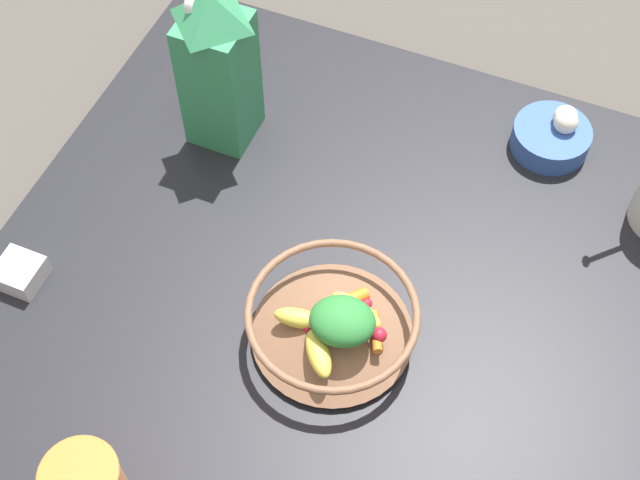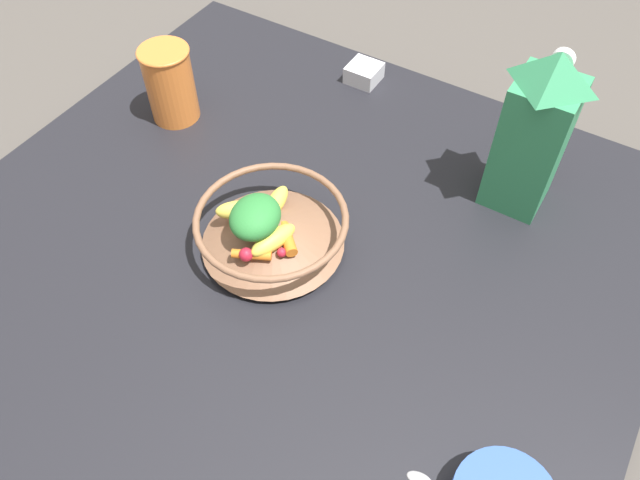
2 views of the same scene
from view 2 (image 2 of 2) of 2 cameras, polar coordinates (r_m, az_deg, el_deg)
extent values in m
plane|color=#4C4742|center=(0.91, -3.75, -3.31)|extent=(6.00, 6.00, 0.00)
cube|color=black|center=(0.90, -3.81, -2.59)|extent=(0.99, 0.99, 0.04)
cylinder|color=brown|center=(0.90, -4.29, -0.36)|extent=(0.11, 0.11, 0.01)
cone|color=brown|center=(0.87, -4.40, 0.88)|extent=(0.20, 0.20, 0.05)
torus|color=brown|center=(0.85, -4.50, 1.97)|extent=(0.21, 0.21, 0.01)
ellipsoid|color=#EFD64C|center=(0.89, -4.01, 3.51)|extent=(0.03, 0.06, 0.02)
ellipsoid|color=#EFD64C|center=(0.84, -4.21, -0.04)|extent=(0.05, 0.08, 0.03)
ellipsoid|color=#EFD64C|center=(0.88, -7.43, 2.75)|extent=(0.07, 0.06, 0.03)
cylinder|color=orange|center=(0.84, -6.27, -1.35)|extent=(0.05, 0.03, 0.01)
cylinder|color=orange|center=(0.85, -3.00, 0.12)|extent=(0.05, 0.05, 0.02)
sphere|color=red|center=(0.83, -3.52, -1.15)|extent=(0.01, 0.01, 0.01)
sphere|color=red|center=(0.89, -3.79, 3.13)|extent=(0.01, 0.01, 0.01)
sphere|color=red|center=(0.83, -6.78, -1.33)|extent=(0.02, 0.02, 0.02)
sphere|color=red|center=(0.88, -4.76, 2.80)|extent=(0.01, 0.01, 0.01)
ellipsoid|color=#2D7F38|center=(0.84, -6.10, 1.94)|extent=(0.08, 0.09, 0.04)
cube|color=#338C59|center=(0.94, 18.66, 8.22)|extent=(0.09, 0.09, 0.21)
pyramid|color=#338C59|center=(0.86, 20.86, 14.46)|extent=(0.09, 0.09, 0.05)
cylinder|color=white|center=(0.88, 21.29, 15.07)|extent=(0.03, 0.01, 0.03)
ellipsoid|color=silver|center=(0.50, 9.05, -20.75)|extent=(0.02, 0.02, 0.01)
cylinder|color=orange|center=(1.09, -13.55, 13.70)|extent=(0.08, 0.08, 0.13)
torus|color=orange|center=(1.05, -14.19, 16.37)|extent=(0.08, 0.08, 0.01)
cube|color=silver|center=(1.17, 4.04, 14.99)|extent=(0.06, 0.06, 0.03)
cube|color=brown|center=(1.17, 4.02, 14.81)|extent=(0.05, 0.05, 0.02)
camera|label=1|loc=(0.92, -73.06, 48.72)|focal=50.00mm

